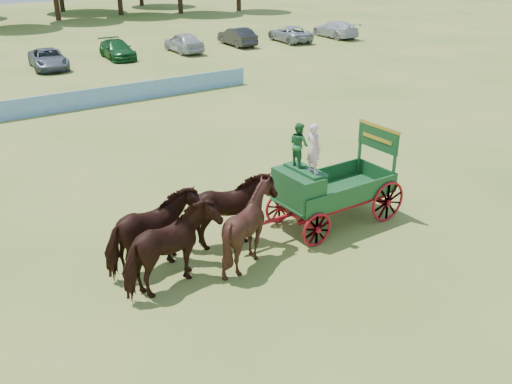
% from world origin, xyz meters
% --- Properties ---
extents(ground, '(160.00, 160.00, 0.00)m').
position_xyz_m(ground, '(0.00, 0.00, 0.00)').
color(ground, '#9D9247').
rests_on(ground, ground).
extents(horse_lead_left, '(2.95, 1.87, 2.30)m').
position_xyz_m(horse_lead_left, '(-2.41, -0.68, 1.15)').
color(horse_lead_left, black).
rests_on(horse_lead_left, ground).
extents(horse_lead_right, '(2.88, 1.63, 2.30)m').
position_xyz_m(horse_lead_right, '(-2.41, 0.42, 1.15)').
color(horse_lead_right, black).
rests_on(horse_lead_right, ground).
extents(horse_wheel_left, '(2.48, 2.31, 2.31)m').
position_xyz_m(horse_wheel_left, '(-0.01, -0.68, 1.15)').
color(horse_wheel_left, black).
rests_on(horse_wheel_left, ground).
extents(horse_wheel_right, '(2.90, 1.68, 2.30)m').
position_xyz_m(horse_wheel_right, '(-0.01, 0.42, 1.15)').
color(horse_wheel_right, black).
rests_on(horse_wheel_right, ground).
extents(farm_dray, '(6.00, 2.00, 3.67)m').
position_xyz_m(farm_dray, '(2.98, -0.12, 1.55)').
color(farm_dray, '#A41021').
rests_on(farm_dray, ground).
extents(sponsor_banner, '(26.00, 0.08, 1.05)m').
position_xyz_m(sponsor_banner, '(-1.00, 18.00, 0.53)').
color(sponsor_banner, '#1F65AA').
rests_on(sponsor_banner, ground).
extents(parked_cars, '(57.98, 6.91, 1.62)m').
position_xyz_m(parked_cars, '(2.79, 29.96, 0.74)').
color(parked_cars, silver).
rests_on(parked_cars, ground).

